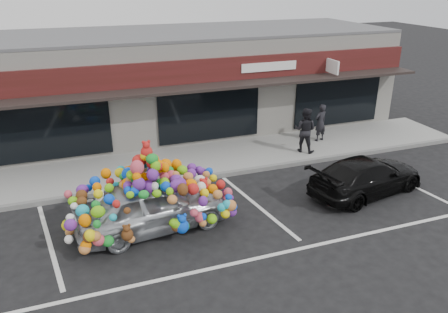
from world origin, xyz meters
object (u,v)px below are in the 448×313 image
object	(u,v)px
pedestrian_a	(320,123)
pedestrian_b	(305,130)
toy_car	(151,200)
black_sedan	(367,176)

from	to	relation	value
pedestrian_a	pedestrian_b	bearing A→B (deg)	21.34
toy_car	black_sedan	bearing A→B (deg)	-98.71
pedestrian_b	toy_car	bearing A→B (deg)	71.56
toy_car	pedestrian_a	distance (m)	8.88
black_sedan	pedestrian_a	size ratio (longest dim) A/B	2.63
toy_car	pedestrian_b	distance (m)	7.43
black_sedan	pedestrian_a	bearing A→B (deg)	-23.53
toy_car	pedestrian_a	world-z (taller)	toy_car
toy_car	black_sedan	xyz separation A→B (m)	(6.91, -0.21, -0.29)
pedestrian_b	black_sedan	bearing A→B (deg)	139.32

